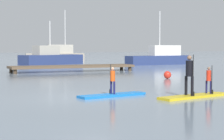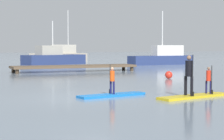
{
  "view_description": "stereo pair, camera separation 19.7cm",
  "coord_description": "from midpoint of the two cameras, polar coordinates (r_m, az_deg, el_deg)",
  "views": [
    {
      "loc": [
        -5.83,
        -15.66,
        2.08
      ],
      "look_at": [
        1.75,
        1.37,
        1.0
      ],
      "focal_mm": 65.61,
      "sensor_mm": 36.0,
      "label": 1
    },
    {
      "loc": [
        -5.65,
        -15.74,
        2.08
      ],
      "look_at": [
        1.75,
        1.37,
        1.0
      ],
      "focal_mm": 65.61,
      "sensor_mm": 36.0,
      "label": 2
    }
  ],
  "objects": [
    {
      "name": "ground_plane",
      "position": [
        16.84,
        -3.3,
        -3.78
      ],
      "size": [
        240.0,
        240.0,
        0.0
      ],
      "primitive_type": "plane",
      "color": "gray"
    },
    {
      "name": "paddleboard_near",
      "position": [
        17.06,
        0.37,
        -3.52
      ],
      "size": [
        3.14,
        1.15,
        0.1
      ],
      "color": "blue",
      "rests_on": "ground"
    },
    {
      "name": "paddler_child_solo",
      "position": [
        17.0,
        0.35,
        -1.24
      ],
      "size": [
        0.23,
        0.39,
        1.23
      ],
      "color": "#19194C",
      "rests_on": "paddleboard_near"
    },
    {
      "name": "paddleboard_far",
      "position": [
        17.04,
        11.71,
        -3.6
      ],
      "size": [
        3.56,
        1.39,
        0.1
      ],
      "color": "gold",
      "rests_on": "ground"
    },
    {
      "name": "paddler_adult",
      "position": [
        16.71,
        11.0,
        -0.36
      ],
      "size": [
        0.34,
        0.5,
        1.66
      ],
      "color": "black",
      "rests_on": "paddleboard_far"
    },
    {
      "name": "paddler_child_front",
      "position": [
        17.59,
        13.65,
        -1.18
      ],
      "size": [
        0.23,
        0.39,
        1.19
      ],
      "color": "#19194C",
      "rests_on": "paddleboard_far"
    },
    {
      "name": "fishing_boat_green_midground",
      "position": [
        46.96,
        7.23,
        1.76
      ],
      "size": [
        8.11,
        2.54,
        6.06
      ],
      "color": "navy",
      "rests_on": "ground"
    },
    {
      "name": "motor_boat_small_navy",
      "position": [
        47.29,
        -8.09,
        1.7
      ],
      "size": [
        7.79,
        4.66,
        4.96
      ],
      "color": "navy",
      "rests_on": "ground"
    },
    {
      "name": "trawler_grey_distant",
      "position": [
        58.2,
        -7.28,
        2.08
      ],
      "size": [
        8.36,
        4.04,
        7.17
      ],
      "color": "#9E9384",
      "rests_on": "ground"
    },
    {
      "name": "floating_dock",
      "position": [
        33.88,
        -5.07,
        0.49
      ],
      "size": [
        10.32,
        2.27,
        0.51
      ],
      "color": "brown",
      "rests_on": "ground"
    },
    {
      "name": "mooring_buoy_mid",
      "position": [
        26.52,
        8.12,
        -0.68
      ],
      "size": [
        0.49,
        0.49,
        0.49
      ],
      "primitive_type": "sphere",
      "color": "red",
      "rests_on": "ground"
    }
  ]
}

